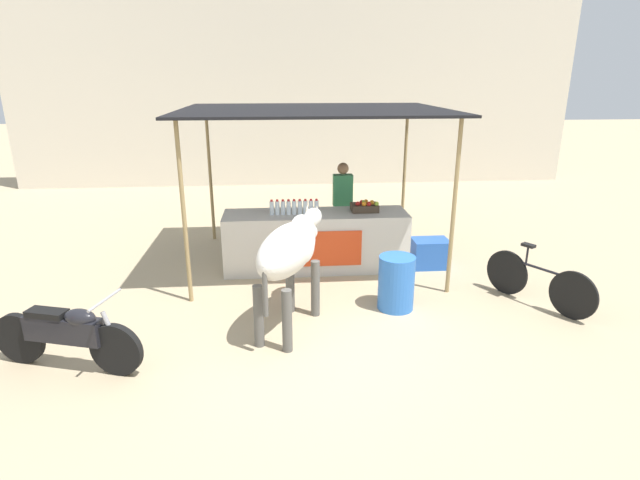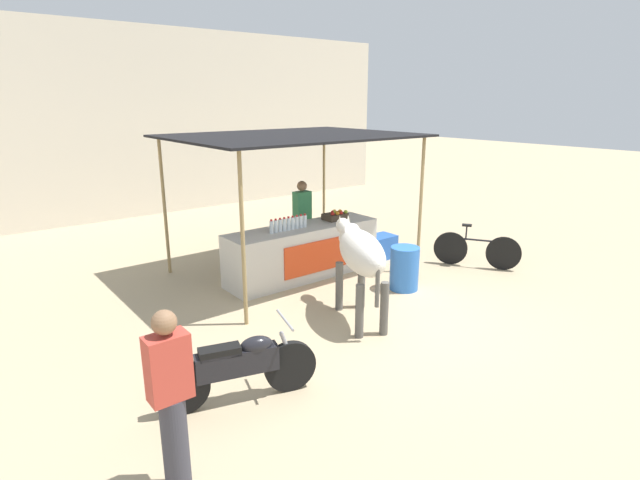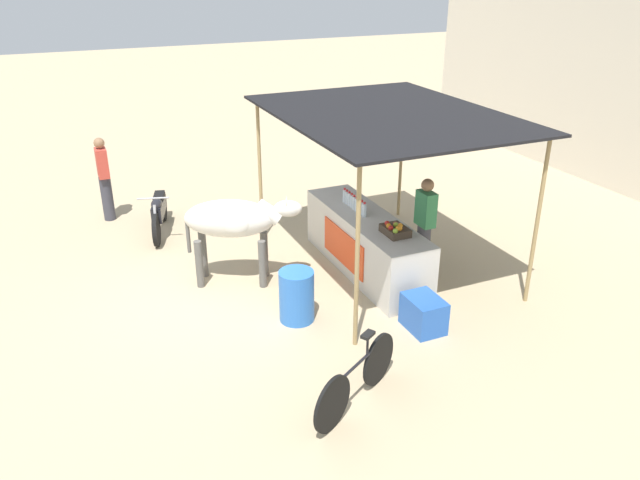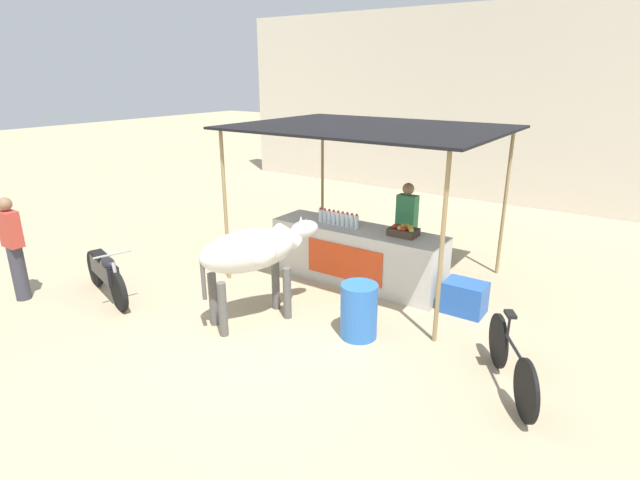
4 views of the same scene
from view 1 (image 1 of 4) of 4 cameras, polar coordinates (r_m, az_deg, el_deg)
ground_plane at (r=6.45m, az=1.03°, el=-10.35°), size 60.00×60.00×0.00m
building_wall_far at (r=14.90m, az=-2.65°, el=16.22°), size 16.00×0.50×5.11m
stall_counter at (r=8.27m, az=-0.49°, el=-0.11°), size 3.00×0.82×0.96m
stall_awning at (r=8.17m, az=-0.69°, el=14.08°), size 4.20×3.20×2.59m
water_bottle_row at (r=8.04m, az=-2.97°, el=3.75°), size 0.79×0.07×0.25m
fruit_crate at (r=8.26m, az=5.15°, el=3.81°), size 0.44×0.32×0.18m
vendor_behind_counter at (r=8.94m, az=2.58°, el=3.75°), size 0.34×0.22×1.65m
cooler_box at (r=8.62m, az=12.45°, el=-1.48°), size 0.60×0.44×0.48m
water_barrel at (r=6.96m, az=8.71°, el=-4.85°), size 0.50×0.50×0.76m
cow at (r=6.14m, az=-3.43°, el=-1.34°), size 1.07×1.81×1.44m
motorcycle_parked at (r=6.16m, az=-26.96°, el=-9.52°), size 1.75×0.72×0.90m
bicycle_leaning at (r=7.63m, az=23.64°, el=-4.40°), size 0.90×1.44×0.85m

